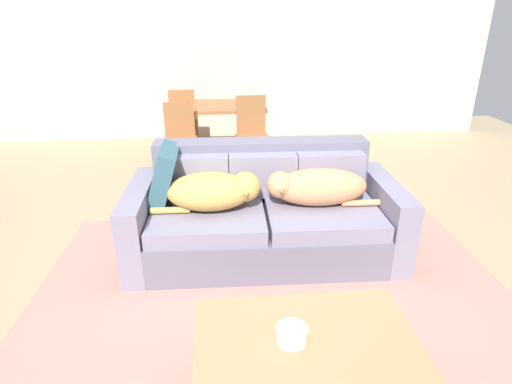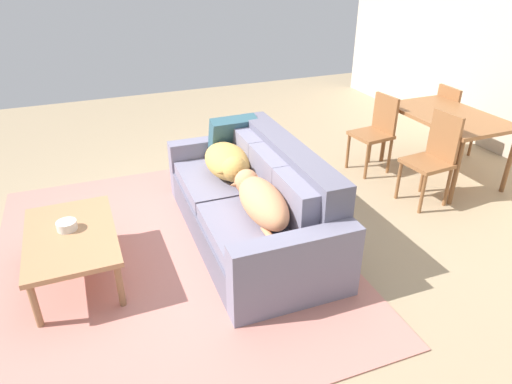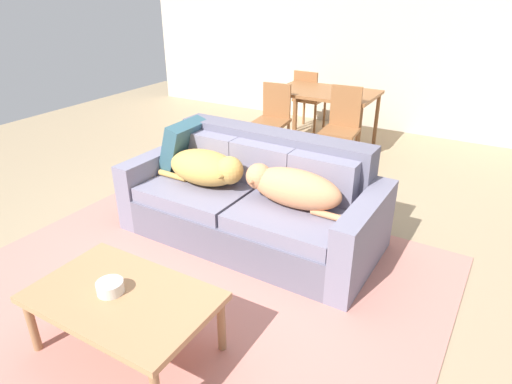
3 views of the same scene
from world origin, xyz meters
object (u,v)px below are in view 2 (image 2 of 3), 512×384
object	(u,v)px
throw_pillow_by_left_arm	(232,138)
bowl_on_coffee_table	(67,225)
dining_table	(448,120)
couch	(255,204)
coffee_table	(71,238)
dining_chair_near_left	(376,130)
dining_chair_near_right	(434,155)
dog_on_right_cushion	(261,200)
dining_chair_far_left	(452,116)
dog_on_left_cushion	(228,162)

from	to	relation	value
throw_pillow_by_left_arm	bowl_on_coffee_table	bearing A→B (deg)	-64.93
throw_pillow_by_left_arm	dining_table	size ratio (longest dim) A/B	0.36
couch	coffee_table	bearing A→B (deg)	-87.37
dining_chair_near_left	dining_chair_near_right	distance (m)	0.87
couch	dining_chair_near_left	xyz separation A→B (m)	(-0.81, 1.83, 0.17)
couch	throw_pillow_by_left_arm	size ratio (longest dim) A/B	4.64
dog_on_right_cushion	coffee_table	world-z (taller)	dog_on_right_cushion
dining_chair_near_left	dining_chair_far_left	world-z (taller)	dining_chair_near_left
dog_on_left_cushion	dog_on_right_cushion	bearing A→B (deg)	1.45
throw_pillow_by_left_arm	bowl_on_coffee_table	distance (m)	1.82
coffee_table	dining_chair_near_left	world-z (taller)	dining_chair_near_left
coffee_table	dining_chair_far_left	size ratio (longest dim) A/B	1.21
dog_on_right_cushion	dog_on_left_cushion	bearing A→B (deg)	-178.55
dog_on_right_cushion	dining_chair_near_left	world-z (taller)	dining_chair_near_left
coffee_table	dining_chair_far_left	world-z (taller)	dining_chair_far_left
couch	dining_table	size ratio (longest dim) A/B	1.69
dog_on_right_cushion	dining_chair_near_left	xyz separation A→B (m)	(-1.20, 1.95, -0.10)
couch	throw_pillow_by_left_arm	xyz separation A→B (m)	(-0.80, 0.07, 0.33)
dog_on_right_cushion	throw_pillow_by_left_arm	size ratio (longest dim) A/B	1.98
throw_pillow_by_left_arm	dog_on_left_cushion	bearing A→B (deg)	-25.01
dining_table	dining_chair_near_right	xyz separation A→B (m)	(0.43, -0.55, -0.16)
dining_chair_far_left	couch	bearing A→B (deg)	107.31
dining_table	dining_chair_near_right	size ratio (longest dim) A/B	1.36
couch	dining_chair_far_left	distance (m)	3.12
dog_on_right_cushion	dining_chair_near_left	bearing A→B (deg)	122.88
dog_on_left_cushion	couch	bearing A→B (deg)	17.59
dog_on_left_cushion	dining_chair_near_left	xyz separation A→B (m)	(-0.41, 1.95, -0.09)
couch	dining_chair_near_right	bearing A→B (deg)	89.39
dining_table	dining_chair_far_left	size ratio (longest dim) A/B	1.46
dog_on_right_cushion	coffee_table	bearing A→B (deg)	-102.65
dog_on_left_cushion	dining_chair_far_left	world-z (taller)	dining_chair_far_left
dining_chair_near_right	dog_on_left_cushion	bearing A→B (deg)	-107.01
throw_pillow_by_left_arm	dog_on_right_cushion	bearing A→B (deg)	-8.85
couch	dog_on_left_cushion	bearing A→B (deg)	-162.41
couch	bowl_on_coffee_table	world-z (taller)	couch
throw_pillow_by_left_arm	coffee_table	world-z (taller)	throw_pillow_by_left_arm
coffee_table	dining_chair_far_left	xyz separation A→B (m)	(-0.89, 4.55, 0.13)
dining_table	dining_chair_near_left	distance (m)	0.78
couch	dining_chair_near_right	distance (m)	1.92
couch	bowl_on_coffee_table	size ratio (longest dim) A/B	14.05
dining_chair_far_left	dining_chair_near_right	bearing A→B (deg)	131.42
couch	bowl_on_coffee_table	distance (m)	1.57
throw_pillow_by_left_arm	dining_chair_near_left	size ratio (longest dim) A/B	0.52
dining_chair_near_right	dining_chair_far_left	bearing A→B (deg)	125.71
bowl_on_coffee_table	dining_chair_far_left	xyz separation A→B (m)	(-0.82, 4.56, 0.05)
bowl_on_coffee_table	dining_chair_near_right	distance (m)	3.47
throw_pillow_by_left_arm	coffee_table	xyz separation A→B (m)	(0.84, -1.62, -0.28)
dog_on_right_cushion	dining_table	distance (m)	2.68
coffee_table	dining_table	bearing A→B (deg)	95.86
dog_on_left_cushion	coffee_table	world-z (taller)	dog_on_left_cushion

